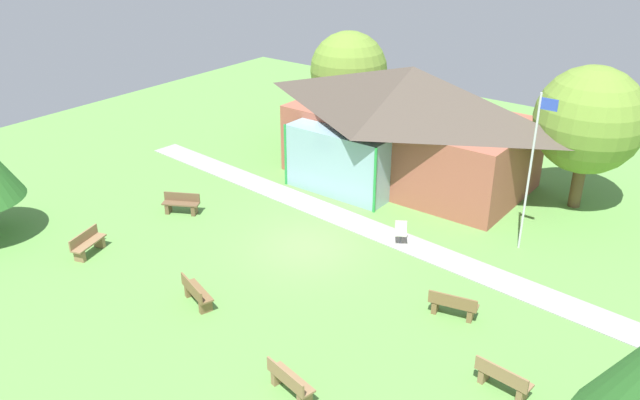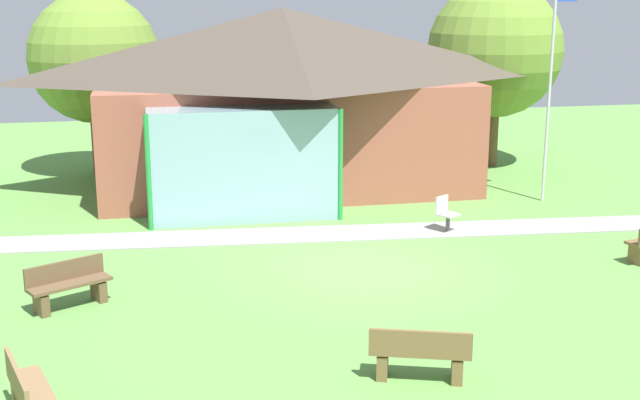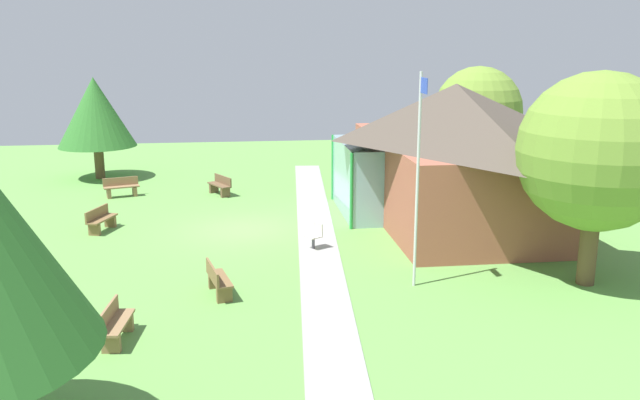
{
  "view_description": "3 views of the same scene",
  "coord_description": "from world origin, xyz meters",
  "px_view_note": "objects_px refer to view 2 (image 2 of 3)",
  "views": [
    {
      "loc": [
        13.08,
        -16.39,
        11.82
      ],
      "look_at": [
        -0.22,
        1.0,
        1.47
      ],
      "focal_mm": 36.49,
      "sensor_mm": 36.0,
      "label": 1
    },
    {
      "loc": [
        -4.25,
        -15.91,
        5.64
      ],
      "look_at": [
        -0.5,
        2.36,
        0.93
      ],
      "focal_mm": 47.0,
      "sensor_mm": 36.0,
      "label": 2
    },
    {
      "loc": [
        23.0,
        -0.08,
        6.58
      ],
      "look_at": [
        0.78,
        2.71,
        1.22
      ],
      "focal_mm": 36.93,
      "sensor_mm": 36.0,
      "label": 3
    }
  ],
  "objects_px": {
    "patio_chair_lawn_spare": "(446,215)",
    "tree_behind_pavilion_left": "(94,59)",
    "flagpole": "(551,83)",
    "pavilion": "(282,96)",
    "bench_front_center": "(420,355)",
    "bench_front_left": "(30,396)",
    "tree_behind_pavilion_right": "(495,50)",
    "bench_mid_left": "(69,286)"
  },
  "relations": [
    {
      "from": "flagpole",
      "to": "patio_chair_lawn_spare",
      "type": "bearing_deg",
      "value": -147.49
    },
    {
      "from": "flagpole",
      "to": "tree_behind_pavilion_left",
      "type": "xyz_separation_m",
      "value": [
        -12.06,
        6.1,
        0.35
      ]
    },
    {
      "from": "bench_front_left",
      "to": "tree_behind_pavilion_right",
      "type": "distance_m",
      "value": 19.67
    },
    {
      "from": "flagpole",
      "to": "tree_behind_pavilion_right",
      "type": "xyz_separation_m",
      "value": [
        0.42,
        4.81,
        0.5
      ]
    },
    {
      "from": "bench_front_left",
      "to": "patio_chair_lawn_spare",
      "type": "height_order",
      "value": "patio_chair_lawn_spare"
    },
    {
      "from": "bench_front_center",
      "to": "bench_front_left",
      "type": "xyz_separation_m",
      "value": [
        -5.48,
        -0.18,
        0.0
      ]
    },
    {
      "from": "flagpole",
      "to": "tree_behind_pavilion_right",
      "type": "distance_m",
      "value": 4.85
    },
    {
      "from": "bench_mid_left",
      "to": "tree_behind_pavilion_right",
      "type": "bearing_deg",
      "value": -168.88
    },
    {
      "from": "patio_chair_lawn_spare",
      "to": "tree_behind_pavilion_right",
      "type": "bearing_deg",
      "value": -152.53
    },
    {
      "from": "bench_mid_left",
      "to": "patio_chair_lawn_spare",
      "type": "distance_m",
      "value": 9.0
    },
    {
      "from": "tree_behind_pavilion_right",
      "to": "tree_behind_pavilion_left",
      "type": "height_order",
      "value": "tree_behind_pavilion_right"
    },
    {
      "from": "flagpole",
      "to": "bench_mid_left",
      "type": "relative_size",
      "value": 3.84
    },
    {
      "from": "tree_behind_pavilion_right",
      "to": "tree_behind_pavilion_left",
      "type": "distance_m",
      "value": 12.55
    },
    {
      "from": "pavilion",
      "to": "patio_chair_lawn_spare",
      "type": "distance_m",
      "value": 6.61
    },
    {
      "from": "tree_behind_pavilion_right",
      "to": "bench_front_center",
      "type": "bearing_deg",
      "value": -116.31
    },
    {
      "from": "pavilion",
      "to": "bench_front_center",
      "type": "relative_size",
      "value": 7.3
    },
    {
      "from": "flagpole",
      "to": "bench_front_left",
      "type": "distance_m",
      "value": 15.98
    },
    {
      "from": "bench_front_center",
      "to": "tree_behind_pavilion_left",
      "type": "xyz_separation_m",
      "value": [
        -5.31,
        15.81,
        3.17
      ]
    },
    {
      "from": "bench_front_left",
      "to": "bench_mid_left",
      "type": "height_order",
      "value": "same"
    },
    {
      "from": "bench_front_center",
      "to": "tree_behind_pavilion_left",
      "type": "relative_size",
      "value": 0.28
    },
    {
      "from": "patio_chair_lawn_spare",
      "to": "tree_behind_pavilion_left",
      "type": "height_order",
      "value": "tree_behind_pavilion_left"
    },
    {
      "from": "pavilion",
      "to": "bench_mid_left",
      "type": "relative_size",
      "value": 7.46
    },
    {
      "from": "bench_front_center",
      "to": "bench_front_left",
      "type": "relative_size",
      "value": 1.0
    },
    {
      "from": "flagpole",
      "to": "tree_behind_pavilion_left",
      "type": "bearing_deg",
      "value": 153.16
    },
    {
      "from": "patio_chair_lawn_spare",
      "to": "tree_behind_pavilion_left",
      "type": "xyz_separation_m",
      "value": [
        -8.38,
        8.45,
        3.16
      ]
    },
    {
      "from": "tree_behind_pavilion_right",
      "to": "patio_chair_lawn_spare",
      "type": "bearing_deg",
      "value": -119.84
    },
    {
      "from": "bench_front_left",
      "to": "pavilion",
      "type": "bearing_deg",
      "value": 139.69
    },
    {
      "from": "flagpole",
      "to": "bench_mid_left",
      "type": "bearing_deg",
      "value": -155.18
    },
    {
      "from": "flagpole",
      "to": "bench_front_left",
      "type": "height_order",
      "value": "flagpole"
    },
    {
      "from": "bench_front_left",
      "to": "tree_behind_pavilion_right",
      "type": "xyz_separation_m",
      "value": [
        12.65,
        14.69,
        3.33
      ]
    },
    {
      "from": "pavilion",
      "to": "bench_front_center",
      "type": "bearing_deg",
      "value": -90.01
    },
    {
      "from": "bench_front_center",
      "to": "bench_mid_left",
      "type": "xyz_separation_m",
      "value": [
        -5.33,
        4.12,
        0.0
      ]
    },
    {
      "from": "pavilion",
      "to": "bench_front_left",
      "type": "height_order",
      "value": "pavilion"
    },
    {
      "from": "flagpole",
      "to": "tree_behind_pavilion_left",
      "type": "distance_m",
      "value": 13.52
    },
    {
      "from": "tree_behind_pavilion_left",
      "to": "tree_behind_pavilion_right",
      "type": "bearing_deg",
      "value": -5.93
    },
    {
      "from": "bench_front_left",
      "to": "tree_behind_pavilion_right",
      "type": "relative_size",
      "value": 0.26
    },
    {
      "from": "tree_behind_pavilion_right",
      "to": "pavilion",
      "type": "bearing_deg",
      "value": -166.32
    },
    {
      "from": "bench_front_center",
      "to": "bench_front_left",
      "type": "bearing_deg",
      "value": -159.33
    },
    {
      "from": "pavilion",
      "to": "flagpole",
      "type": "relative_size",
      "value": 1.94
    },
    {
      "from": "flagpole",
      "to": "bench_mid_left",
      "type": "height_order",
      "value": "flagpole"
    },
    {
      "from": "tree_behind_pavilion_right",
      "to": "tree_behind_pavilion_left",
      "type": "relative_size",
      "value": 1.06
    },
    {
      "from": "tree_behind_pavilion_left",
      "to": "flagpole",
      "type": "bearing_deg",
      "value": -26.84
    }
  ]
}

